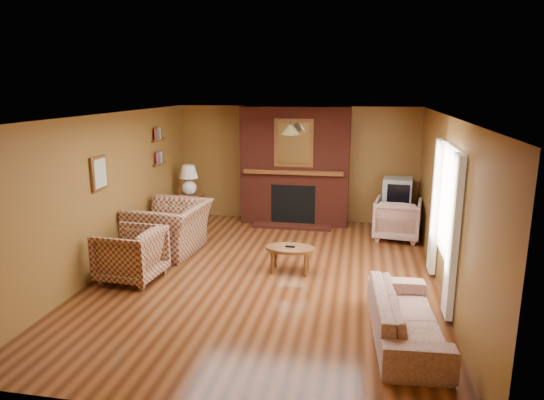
% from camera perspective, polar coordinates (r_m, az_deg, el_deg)
% --- Properties ---
extents(floor, '(6.50, 6.50, 0.00)m').
position_cam_1_polar(floor, '(7.42, -0.56, -8.90)').
color(floor, '#43200E').
rests_on(floor, ground).
extents(ceiling, '(6.50, 6.50, 0.00)m').
position_cam_1_polar(ceiling, '(6.89, -0.61, 9.92)').
color(ceiling, white).
rests_on(ceiling, wall_back).
extents(wall_back, '(6.50, 0.00, 6.50)m').
position_cam_1_polar(wall_back, '(10.21, 2.93, 4.24)').
color(wall_back, brown).
rests_on(wall_back, floor).
extents(wall_front, '(6.50, 0.00, 6.50)m').
position_cam_1_polar(wall_front, '(4.07, -9.54, -10.15)').
color(wall_front, brown).
rests_on(wall_front, floor).
extents(wall_left, '(0.00, 6.50, 6.50)m').
position_cam_1_polar(wall_left, '(7.92, -18.64, 0.89)').
color(wall_left, brown).
rests_on(wall_left, floor).
extents(wall_right, '(0.00, 6.50, 6.50)m').
position_cam_1_polar(wall_right, '(7.03, 19.84, -0.70)').
color(wall_right, brown).
rests_on(wall_right, floor).
extents(fireplace, '(2.20, 0.82, 2.40)m').
position_cam_1_polar(fireplace, '(9.95, 2.72, 3.90)').
color(fireplace, '#521C12').
rests_on(fireplace, floor).
extents(window_right, '(0.10, 1.85, 2.00)m').
position_cam_1_polar(window_right, '(6.85, 19.65, -1.68)').
color(window_right, beige).
rests_on(window_right, wall_right).
extents(bookshelf, '(0.09, 0.55, 0.71)m').
position_cam_1_polar(bookshelf, '(9.50, -13.01, 6.07)').
color(bookshelf, brown).
rests_on(bookshelf, wall_left).
extents(botanical_print, '(0.05, 0.40, 0.50)m').
position_cam_1_polar(botanical_print, '(7.58, -19.69, 2.99)').
color(botanical_print, brown).
rests_on(botanical_print, wall_left).
extents(pendant_light, '(0.36, 0.36, 0.48)m').
position_cam_1_polar(pendant_light, '(9.18, 2.19, 8.26)').
color(pendant_light, black).
rests_on(pendant_light, ceiling).
extents(plaid_loveseat, '(1.23, 1.38, 0.86)m').
position_cam_1_polar(plaid_loveseat, '(8.50, -11.91, -3.25)').
color(plaid_loveseat, maroon).
rests_on(plaid_loveseat, floor).
extents(plaid_armchair, '(0.92, 0.90, 0.78)m').
position_cam_1_polar(plaid_armchair, '(7.46, -16.28, -6.14)').
color(plaid_armchair, maroon).
rests_on(plaid_armchair, floor).
extents(floral_sofa, '(0.84, 1.89, 0.54)m').
position_cam_1_polar(floral_sofa, '(5.81, 15.52, -13.11)').
color(floral_sofa, '#BDB493').
rests_on(floral_sofa, floor).
extents(floral_armchair, '(0.93, 0.95, 0.77)m').
position_cam_1_polar(floral_armchair, '(9.34, 14.54, -2.16)').
color(floral_armchair, '#BDB493').
rests_on(floral_armchair, floor).
extents(coffee_table, '(0.76, 0.47, 0.42)m').
position_cam_1_polar(coffee_table, '(7.47, 2.15, -5.98)').
color(coffee_table, brown).
rests_on(coffee_table, floor).
extents(side_table, '(0.48, 0.48, 0.62)m').
position_cam_1_polar(side_table, '(10.12, -9.61, -1.15)').
color(side_table, brown).
rests_on(side_table, floor).
extents(table_lamp, '(0.38, 0.38, 0.62)m').
position_cam_1_polar(table_lamp, '(9.98, -9.76, 2.52)').
color(table_lamp, white).
rests_on(table_lamp, side_table).
extents(tv_stand, '(0.53, 0.49, 0.55)m').
position_cam_1_polar(tv_stand, '(9.90, 14.36, -1.92)').
color(tv_stand, black).
rests_on(tv_stand, floor).
extents(crt_tv, '(0.60, 0.59, 0.50)m').
position_cam_1_polar(crt_tv, '(9.77, 14.54, 1.06)').
color(crt_tv, '#A2A5AA').
rests_on(crt_tv, tv_stand).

